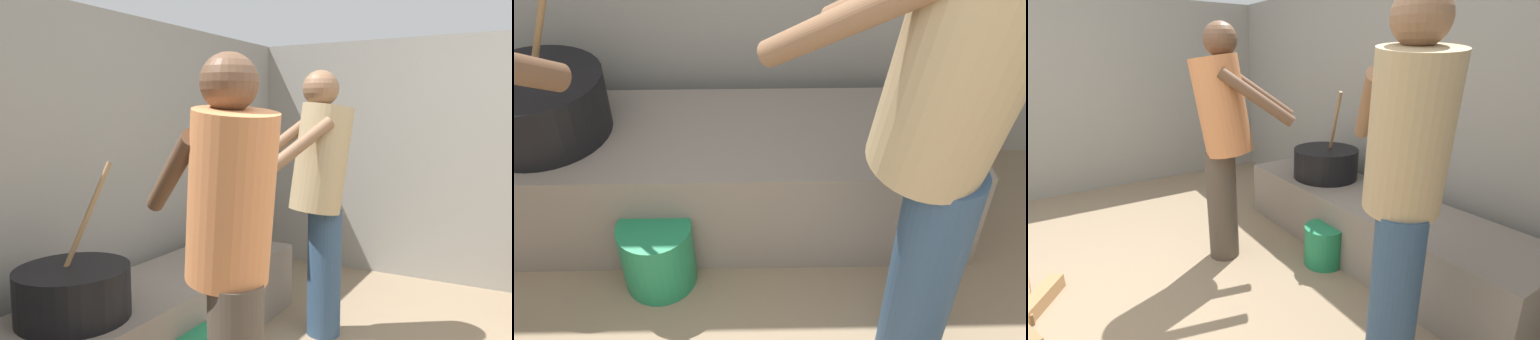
# 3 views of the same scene
# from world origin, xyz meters

# --- Properties ---
(block_enclosure_rear) EXTENTS (4.98, 0.20, 1.91)m
(block_enclosure_rear) POSITION_xyz_m (0.00, 2.46, 0.95)
(block_enclosure_rear) COLOR gray
(block_enclosure_rear) RESTS_ON ground_plane
(hearth_ledge) EXTENTS (2.20, 0.60, 0.43)m
(hearth_ledge) POSITION_xyz_m (0.19, 1.94, 0.21)
(hearth_ledge) COLOR slate
(hearth_ledge) RESTS_ON ground_plane
(cooking_pot_main) EXTENTS (0.50, 0.50, 0.68)m
(cooking_pot_main) POSITION_xyz_m (-0.30, 1.95, 0.54)
(cooking_pot_main) COLOR black
(cooking_pot_main) RESTS_ON hearth_ledge
(cook_in_tan_shirt) EXTENTS (0.70, 0.67, 1.57)m
(cook_in_tan_shirt) POSITION_xyz_m (0.94, 1.30, 0.90)
(cook_in_tan_shirt) COLOR navy
(cook_in_tan_shirt) RESTS_ON ground_plane
(cook_in_orange_shirt) EXTENTS (0.61, 0.72, 1.53)m
(cook_in_orange_shirt) POSITION_xyz_m (-0.32, 1.12, 0.87)
(cook_in_orange_shirt) COLOR #4C4238
(cook_in_orange_shirt) RESTS_ON ground_plane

